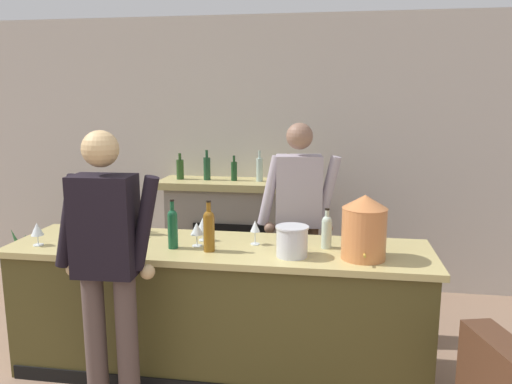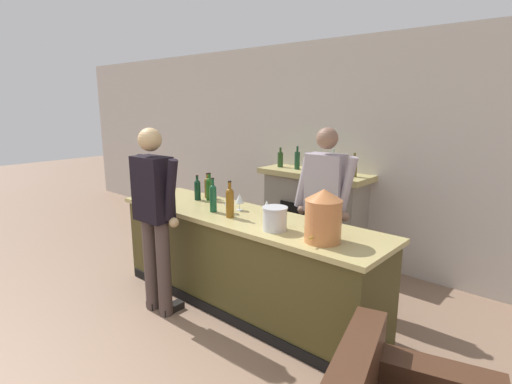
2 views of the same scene
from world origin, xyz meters
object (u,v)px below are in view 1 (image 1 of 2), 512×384
(fireplace_stone, at_px, (234,234))
(wine_bottle_rose_blush, at_px, (118,220))
(copper_dispenser, at_px, (364,227))
(wine_bottle_cabernet_heavy, at_px, (327,230))
(person_customer, at_px, (107,265))
(wine_bottle_chardonnay_pale, at_px, (136,216))
(person_bartender, at_px, (298,221))
(wine_bottle_burgundy_dark, at_px, (173,227))
(wine_glass_near_bucket, at_px, (203,225))
(wine_glass_mid_counter, at_px, (197,229))
(wine_glass_by_dispenser, at_px, (255,227))
(potted_plant_corner, at_px, (31,271))
(wine_bottle_merlot_tall, at_px, (209,229))
(wine_glass_back_row, at_px, (37,230))
(ice_bucket_steel, at_px, (292,241))
(wine_bottle_riesling_slim, at_px, (126,215))

(fireplace_stone, distance_m, wine_bottle_rose_blush, 1.62)
(copper_dispenser, xyz_separation_m, wine_bottle_cabernet_heavy, (-0.24, 0.19, -0.08))
(person_customer, height_order, wine_bottle_rose_blush, person_customer)
(fireplace_stone, xyz_separation_m, wine_bottle_chardonnay_pale, (-0.47, -1.35, 0.49))
(copper_dispenser, bearing_deg, person_customer, -161.73)
(person_bartender, bearing_deg, wine_bottle_burgundy_dark, -136.69)
(wine_bottle_cabernet_heavy, bearing_deg, wine_glass_near_bucket, 177.15)
(wine_glass_mid_counter, xyz_separation_m, wine_glass_by_dispenser, (0.39, 0.10, 0.00))
(copper_dispenser, bearing_deg, person_bartender, 121.19)
(wine_glass_mid_counter, bearing_deg, potted_plant_corner, 152.94)
(person_customer, height_order, wine_bottle_merlot_tall, person_customer)
(person_customer, xyz_separation_m, person_bartender, (1.03, 1.27, -0.01))
(wine_bottle_merlot_tall, bearing_deg, wine_glass_back_row, -177.27)
(person_bartender, bearing_deg, ice_bucket_steel, -88.70)
(wine_bottle_chardonnay_pale, bearing_deg, wine_bottle_cabernet_heavy, -5.42)
(wine_bottle_merlot_tall, xyz_separation_m, wine_glass_by_dispenser, (0.28, 0.20, -0.03))
(fireplace_stone, xyz_separation_m, wine_glass_near_bucket, (0.07, -1.45, 0.47))
(person_customer, distance_m, wine_glass_by_dispenser, 1.04)
(fireplace_stone, height_order, wine_bottle_burgundy_dark, fireplace_stone)
(ice_bucket_steel, distance_m, wine_glass_by_dispenser, 0.36)
(person_customer, bearing_deg, copper_dispenser, 18.27)
(fireplace_stone, distance_m, wine_bottle_chardonnay_pale, 1.52)
(wine_bottle_burgundy_dark, bearing_deg, person_customer, -113.81)
(wine_bottle_chardonnay_pale, relative_size, wine_bottle_merlot_tall, 0.88)
(person_customer, distance_m, wine_bottle_burgundy_dark, 0.58)
(person_customer, xyz_separation_m, wine_bottle_riesling_slim, (-0.27, 0.89, 0.08))
(fireplace_stone, bearing_deg, wine_glass_back_row, -120.66)
(copper_dispenser, xyz_separation_m, wine_glass_near_bucket, (-1.12, 0.24, -0.09))
(wine_bottle_riesling_slim, relative_size, wine_glass_near_bucket, 1.66)
(ice_bucket_steel, distance_m, wine_bottle_merlot_tall, 0.56)
(wine_bottle_burgundy_dark, distance_m, wine_glass_near_bucket, 0.26)
(fireplace_stone, relative_size, wine_glass_near_bucket, 8.68)
(wine_bottle_chardonnay_pale, bearing_deg, wine_glass_mid_counter, -23.50)
(person_bartender, relative_size, wine_bottle_riesling_slim, 6.25)
(copper_dispenser, height_order, wine_glass_mid_counter, copper_dispenser)
(person_bartender, height_order, wine_glass_near_bucket, person_bartender)
(wine_bottle_riesling_slim, relative_size, wine_glass_mid_counter, 1.68)
(wine_bottle_cabernet_heavy, bearing_deg, wine_bottle_rose_blush, 178.00)
(fireplace_stone, bearing_deg, wine_bottle_burgundy_dark, -92.89)
(copper_dispenser, bearing_deg, wine_bottle_riesling_slim, 167.36)
(wine_bottle_merlot_tall, bearing_deg, wine_bottle_chardonnay_pale, 153.03)
(person_bartender, bearing_deg, wine_glass_mid_counter, -133.55)
(person_bartender, bearing_deg, person_customer, -128.91)
(wine_bottle_rose_blush, height_order, wine_glass_near_bucket, wine_bottle_rose_blush)
(wine_bottle_merlot_tall, bearing_deg, wine_bottle_riesling_slim, 152.31)
(person_bartender, bearing_deg, potted_plant_corner, 173.03)
(wine_glass_mid_counter, height_order, wine_glass_by_dispenser, wine_glass_by_dispenser)
(wine_bottle_riesling_slim, bearing_deg, person_customer, -73.40)
(ice_bucket_steel, height_order, wine_glass_back_row, ice_bucket_steel)
(wine_glass_mid_counter, bearing_deg, wine_glass_back_row, -172.00)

